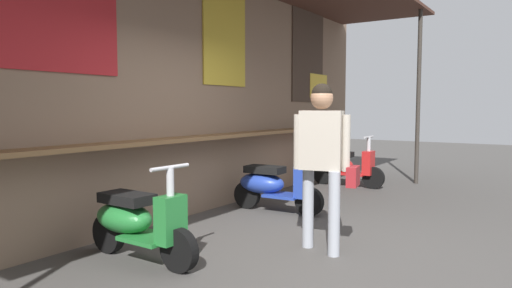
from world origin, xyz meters
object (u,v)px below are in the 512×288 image
object	(u,v)px
scooter_green	(136,221)
shopper_with_handbag	(323,149)
scooter_red	(344,166)
scooter_blue	(272,185)

from	to	relation	value
scooter_green	shopper_with_handbag	bearing A→B (deg)	43.25
shopper_with_handbag	scooter_red	bearing A→B (deg)	7.67
shopper_with_handbag	scooter_green	bearing A→B (deg)	119.80
scooter_blue	scooter_red	bearing A→B (deg)	86.86
scooter_green	scooter_blue	xyz separation A→B (m)	(2.55, -0.00, 0.00)
scooter_green	scooter_blue	size ratio (longest dim) A/B	1.00
scooter_green	scooter_red	xyz separation A→B (m)	(5.16, 0.00, 0.00)
scooter_blue	scooter_red	distance (m)	2.61
scooter_red	scooter_green	bearing A→B (deg)	-91.18
scooter_blue	scooter_red	xyz separation A→B (m)	(2.61, 0.00, 0.00)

